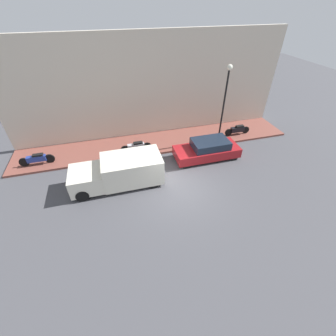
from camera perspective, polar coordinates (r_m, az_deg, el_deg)
name	(u,v)px	position (r m, az deg, el deg)	size (l,w,h in m)	color
ground_plane	(178,189)	(12.94, 2.48, -5.30)	(60.00, 60.00, 0.00)	#47474C
sidewalk	(157,142)	(16.88, -2.76, 6.54)	(3.00, 19.88, 0.15)	brown
building_facade	(150,88)	(16.87, -4.49, 19.64)	(0.30, 19.88, 7.17)	beige
parked_car	(207,149)	(15.24, 9.98, 4.66)	(1.74, 4.31, 1.31)	maroon
delivery_van	(119,171)	(13.03, -12.45, -0.86)	(2.00, 5.11, 1.72)	silver
motorcycle_blue	(37,159)	(16.52, -30.36, 2.02)	(0.30, 2.10, 0.74)	navy
scooter_silver	(136,147)	(15.57, -8.06, 5.37)	(0.30, 2.13, 0.76)	#B7B7BF
motorcycle_black	(238,130)	(18.36, 17.26, 9.28)	(0.30, 2.03, 0.74)	black
streetlamp	(225,94)	(15.88, 14.39, 17.83)	(0.36, 0.36, 5.34)	black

